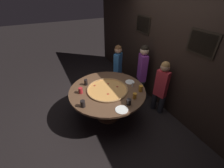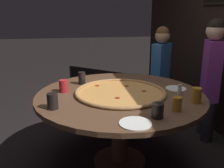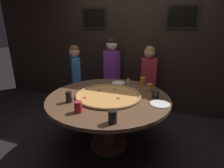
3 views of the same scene
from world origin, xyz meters
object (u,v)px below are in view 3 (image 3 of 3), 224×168
object	(u,v)px
drink_cup_far_left	(113,117)
drink_cup_beside_pizza	(156,94)
condiment_shaker	(128,82)
drink_cup_front_edge	(78,107)
diner_centre_back	(148,77)
diner_far_left	(76,76)
dining_table	(108,105)
drink_cup_near_left	(69,97)
white_plate_near_front	(160,104)
diner_far_right	(112,70)
drink_cup_far_right	(150,88)
white_plate_right_side	(119,83)
giant_pizza	(108,95)
drink_cup_by_shaker	(143,81)

from	to	relation	value
drink_cup_far_left	drink_cup_beside_pizza	world-z (taller)	drink_cup_far_left
condiment_shaker	drink_cup_front_edge	bearing A→B (deg)	-104.09
diner_centre_back	diner_far_left	xyz separation A→B (m)	(-1.27, -0.40, 0.01)
dining_table	drink_cup_near_left	size ratio (longest dim) A/B	12.03
white_plate_near_front	diner_far_right	bearing A→B (deg)	131.05
drink_cup_far_right	condiment_shaker	xyz separation A→B (m)	(-0.35, 0.18, -0.01)
drink_cup_far_right	white_plate_right_side	xyz separation A→B (m)	(-0.52, 0.23, -0.05)
drink_cup_far_left	drink_cup_far_right	distance (m)	0.97
drink_cup_beside_pizza	white_plate_near_front	bearing A→B (deg)	-68.31
giant_pizza	drink_cup_far_right	world-z (taller)	drink_cup_far_right
diner_far_right	white_plate_near_front	bearing A→B (deg)	148.83
drink_cup_near_left	white_plate_right_side	xyz separation A→B (m)	(0.33, 0.91, -0.06)
drink_cup_near_left	white_plate_right_side	world-z (taller)	drink_cup_near_left
white_plate_right_side	diner_centre_back	world-z (taller)	diner_centre_back
white_plate_right_side	diner_far_left	xyz separation A→B (m)	(-0.88, 0.17, -0.01)
drink_cup_far_left	condiment_shaker	world-z (taller)	drink_cup_far_left
drink_cup_by_shaker	condiment_shaker	size ratio (longest dim) A/B	1.31
condiment_shaker	diner_centre_back	size ratio (longest dim) A/B	0.08
white_plate_near_front	diner_centre_back	distance (m)	1.22
drink_cup_front_edge	white_plate_right_side	distance (m)	1.10
drink_cup_beside_pizza	white_plate_near_front	distance (m)	0.20
drink_cup_near_left	diner_centre_back	size ratio (longest dim) A/B	0.10
giant_pizza	diner_far_right	size ratio (longest dim) A/B	0.60
diner_far_left	white_plate_right_side	bearing A→B (deg)	-139.79
drink_cup_by_shaker	drink_cup_front_edge	xyz separation A→B (m)	(-0.47, -1.10, -0.00)
drink_cup_by_shaker	drink_cup_front_edge	world-z (taller)	drink_cup_by_shaker
drink_cup_near_left	white_plate_near_front	xyz separation A→B (m)	(1.02, 0.30, -0.06)
drink_cup_front_edge	drink_cup_beside_pizza	size ratio (longest dim) A/B	1.09
drink_cup_far_right	diner_centre_back	bearing A→B (deg)	100.05
drink_cup_front_edge	diner_far_left	bearing A→B (deg)	122.03
drink_cup_far_right	diner_far_right	distance (m)	1.15
drink_cup_far_right	diner_centre_back	distance (m)	0.81
white_plate_right_side	drink_cup_far_right	bearing A→B (deg)	-23.42
drink_cup_front_edge	diner_far_left	distance (m)	1.49
dining_table	condiment_shaker	bearing A→B (deg)	76.65
diner_far_right	white_plate_right_side	bearing A→B (deg)	137.34
dining_table	diner_centre_back	xyz separation A→B (m)	(0.34, 1.14, 0.12)
dining_table	condiment_shaker	world-z (taller)	condiment_shaker
drink_cup_by_shaker	white_plate_right_side	distance (m)	0.39
drink_cup_by_shaker	diner_far_left	size ratio (longest dim) A/B	0.10
diner_centre_back	dining_table	bearing A→B (deg)	57.19
giant_pizza	drink_cup_near_left	distance (m)	0.50
dining_table	drink_cup_by_shaker	world-z (taller)	drink_cup_by_shaker
dining_table	drink_cup_far_left	world-z (taller)	drink_cup_far_left
dining_table	drink_cup_by_shaker	bearing A→B (deg)	59.92
white_plate_near_front	diner_centre_back	size ratio (longest dim) A/B	0.18
drink_cup_front_edge	white_plate_near_front	xyz separation A→B (m)	(0.79, 0.49, -0.06)
dining_table	drink_cup_near_left	xyz separation A→B (m)	(-0.37, -0.33, 0.20)
diner_far_right	condiment_shaker	bearing A→B (deg)	146.74
diner_far_right	diner_far_left	distance (m)	0.69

